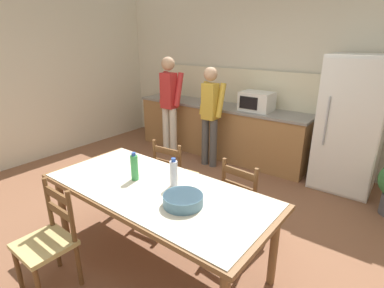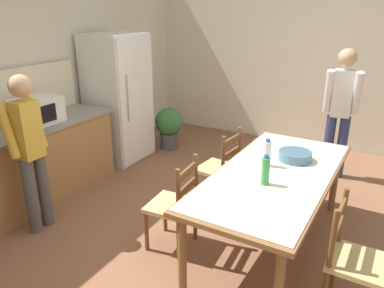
% 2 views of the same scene
% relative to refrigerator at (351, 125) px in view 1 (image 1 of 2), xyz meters
% --- Properties ---
extents(ground_plane, '(8.32, 8.32, 0.00)m').
position_rel_refrigerator_xyz_m(ground_plane, '(-1.26, -2.19, -0.92)').
color(ground_plane, brown).
extents(wall_back, '(6.52, 0.12, 2.90)m').
position_rel_refrigerator_xyz_m(wall_back, '(-1.26, 0.47, 0.53)').
color(wall_back, beige).
rests_on(wall_back, ground).
extents(wall_left, '(0.12, 5.20, 2.90)m').
position_rel_refrigerator_xyz_m(wall_left, '(-4.52, -2.19, 0.53)').
color(wall_left, beige).
rests_on(wall_left, ground).
extents(kitchen_counter, '(3.22, 0.66, 0.91)m').
position_rel_refrigerator_xyz_m(kitchen_counter, '(-2.10, 0.04, -0.46)').
color(kitchen_counter, '#9E7042').
rests_on(kitchen_counter, ground).
extents(counter_splashback, '(3.18, 0.03, 0.60)m').
position_rel_refrigerator_xyz_m(counter_splashback, '(-2.10, 0.35, 0.30)').
color(counter_splashback, beige).
rests_on(counter_splashback, kitchen_counter).
extents(refrigerator, '(0.78, 0.73, 1.83)m').
position_rel_refrigerator_xyz_m(refrigerator, '(0.00, 0.00, 0.00)').
color(refrigerator, white).
rests_on(refrigerator, ground).
extents(microwave, '(0.50, 0.39, 0.30)m').
position_rel_refrigerator_xyz_m(microwave, '(-1.40, 0.02, 0.15)').
color(microwave, white).
rests_on(microwave, kitchen_counter).
extents(dining_table, '(2.18, 1.02, 0.77)m').
position_rel_refrigerator_xyz_m(dining_table, '(-1.06, -2.68, -0.22)').
color(dining_table, brown).
rests_on(dining_table, ground).
extents(bottle_near_centre, '(0.07, 0.07, 0.27)m').
position_rel_refrigerator_xyz_m(bottle_near_centre, '(-1.33, -2.68, -0.02)').
color(bottle_near_centre, green).
rests_on(bottle_near_centre, dining_table).
extents(bottle_off_centre, '(0.07, 0.07, 0.27)m').
position_rel_refrigerator_xyz_m(bottle_off_centre, '(-0.95, -2.56, -0.02)').
color(bottle_off_centre, silver).
rests_on(bottle_off_centre, dining_table).
extents(serving_bowl, '(0.32, 0.32, 0.09)m').
position_rel_refrigerator_xyz_m(serving_bowl, '(-0.68, -2.76, -0.10)').
color(serving_bowl, slate).
rests_on(serving_bowl, dining_table).
extents(chair_side_near_left, '(0.43, 0.41, 0.91)m').
position_rel_refrigerator_xyz_m(chair_side_near_left, '(-1.56, -3.45, -0.47)').
color(chair_side_near_left, brown).
rests_on(chair_side_near_left, ground).
extents(chair_side_far_left, '(0.45, 0.43, 0.91)m').
position_rel_refrigerator_xyz_m(chair_side_far_left, '(-1.52, -1.89, -0.47)').
color(chair_side_far_left, brown).
rests_on(chair_side_far_left, ground).
extents(chair_side_far_right, '(0.45, 0.44, 0.91)m').
position_rel_refrigerator_xyz_m(chair_side_far_right, '(-0.56, -1.91, -0.47)').
color(chair_side_far_right, brown).
rests_on(chair_side_far_right, ground).
extents(person_at_sink, '(0.43, 0.30, 1.72)m').
position_rel_refrigerator_xyz_m(person_at_sink, '(-2.81, -0.48, 0.05)').
color(person_at_sink, silver).
rests_on(person_at_sink, ground).
extents(person_at_counter, '(0.40, 0.28, 1.61)m').
position_rel_refrigerator_xyz_m(person_at_counter, '(-1.94, -0.50, -0.01)').
color(person_at_counter, '#4C4C4C').
rests_on(person_at_counter, ground).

